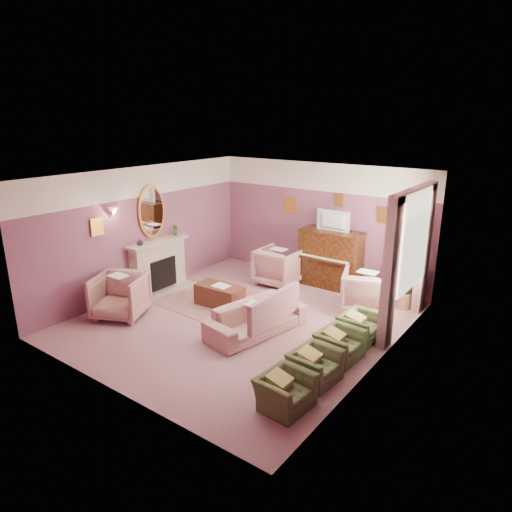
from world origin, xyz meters
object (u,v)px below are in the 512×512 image
Objects in this scene: piano at (331,259)px; sofa at (256,313)px; olive_chair_a at (285,386)px; floral_armchair_front at (120,294)px; olive_chair_d at (360,323)px; olive_chair_b at (315,361)px; television at (332,219)px; olive_chair_c at (340,340)px; floral_armchair_right at (366,290)px; coffee_table at (220,295)px; side_table at (401,289)px; floral_armchair_left at (278,264)px.

sofa is at bearing -89.18° from piano.
floral_armchair_front is at bearing 172.54° from olive_chair_a.
piano is 1.91× the size of olive_chair_d.
olive_chair_b is at bearing 90.00° from olive_chair_a.
sofa is (0.04, -2.91, -1.21)m from television.
floral_armchair_right is at bearing 101.55° from olive_chair_c.
television is 2.93m from olive_chair_d.
olive_chair_c is at bearing -78.45° from floral_armchair_right.
television is 0.80× the size of coffee_table.
sofa is 2.79× the size of side_table.
floral_armchair_left is 2.80m from side_table.
floral_armchair_left reaches higher than coffee_table.
floral_armchair_left is (-1.04, -0.56, -1.12)m from television.
floral_armchair_left and floral_armchair_front have the same top height.
piano is at bearing 57.54° from floral_armchair_front.
floral_armchair_right reaches higher than olive_chair_b.
television is 0.83× the size of floral_armchair_left.
olive_chair_a is 2.46m from olive_chair_d.
television reaches higher than coffee_table.
olive_chair_a is (2.72, -3.93, -0.16)m from floral_armchair_left.
television is 0.83× the size of floral_armchair_front.
piano is 4.73m from floral_armchair_front.
floral_armchair_left reaches higher than olive_chair_d.
floral_armchair_left is (-1.04, -0.61, -0.17)m from piano.
coffee_table is 1.36× the size of olive_chair_d.
olive_chair_a is at bearing -7.46° from floral_armchair_front.
floral_armchair_front is at bearing -137.53° from side_table.
olive_chair_a is (4.22, -0.55, -0.16)m from floral_armchair_front.
sofa is at bearing -177.69° from olive_chair_c.
floral_armchair_front is at bearing -155.66° from olive_chair_d.
piano reaches higher than sofa.
coffee_table is at bearing 170.81° from olive_chair_c.
side_table is (1.71, -0.10, -0.30)m from piano.
piano reaches higher than olive_chair_a.
olive_chair_b is 1.64m from olive_chair_d.
floral_armchair_right reaches higher than olive_chair_c.
piano is at bearing 61.45° from coffee_table.
television is (0.00, -0.05, 0.95)m from piano.
coffee_table is 3.27m from olive_chair_b.
olive_chair_a is (1.68, -4.54, -0.33)m from piano.
side_table is (2.75, 0.51, -0.13)m from floral_armchair_left.
television reaches higher than olive_chair_c.
olive_chair_c is (1.64, 0.07, -0.08)m from sofa.
floral_armchair_front is 1.31× the size of olive_chair_a.
coffee_table is 3.04m from olive_chair_c.
olive_chair_d is (1.68, -2.03, -1.28)m from television.
floral_armchair_left is at bearing -151.82° from television.
floral_armchair_front reaches higher than side_table.
olive_chair_d is at bearing 90.00° from olive_chair_a.
side_table reaches higher than olive_chair_c.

